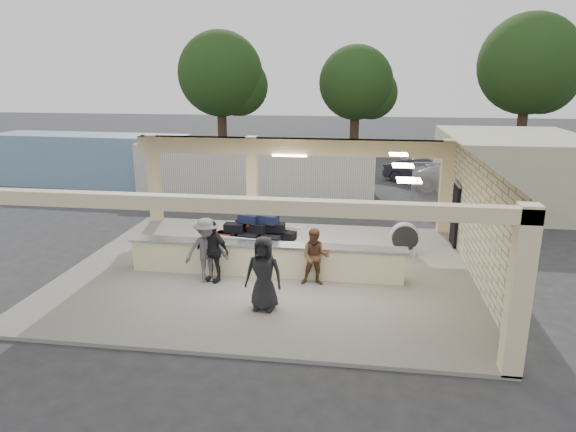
% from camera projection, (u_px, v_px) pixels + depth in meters
% --- Properties ---
extents(ground, '(120.00, 120.00, 0.00)m').
position_uv_depth(ground, '(269.00, 272.00, 15.70)').
color(ground, '#292A2C').
rests_on(ground, ground).
extents(pavilion, '(12.01, 10.00, 3.55)m').
position_uv_depth(pavilion, '(279.00, 224.00, 15.94)').
color(pavilion, slate).
rests_on(pavilion, ground).
extents(baggage_counter, '(8.20, 0.58, 0.98)m').
position_uv_depth(baggage_counter, '(265.00, 259.00, 15.07)').
color(baggage_counter, beige).
rests_on(baggage_counter, pavilion).
extents(luggage_cart, '(2.79, 1.99, 1.50)m').
position_uv_depth(luggage_cart, '(254.00, 236.00, 16.20)').
color(luggage_cart, silver).
rests_on(luggage_cart, pavilion).
extents(drum_fan, '(0.95, 0.53, 1.06)m').
position_uv_depth(drum_fan, '(405.00, 238.00, 16.81)').
color(drum_fan, silver).
rests_on(drum_fan, pavilion).
extents(baggage_handler, '(0.39, 0.67, 1.81)m').
position_uv_depth(baggage_handler, '(251.00, 231.00, 16.33)').
color(baggage_handler, '#D83E0B').
rests_on(baggage_handler, pavilion).
extents(passenger_a, '(0.82, 0.40, 1.64)m').
position_uv_depth(passenger_a, '(315.00, 257.00, 14.29)').
color(passenger_a, brown).
rests_on(passenger_a, pavilion).
extents(passenger_b, '(1.12, 0.71, 1.80)m').
position_uv_depth(passenger_b, '(212.00, 251.00, 14.54)').
color(passenger_b, black).
rests_on(passenger_b, pavilion).
extents(passenger_c, '(1.28, 0.88, 1.88)m').
position_uv_depth(passenger_c, '(207.00, 250.00, 14.48)').
color(passenger_c, '#4E4E53').
rests_on(passenger_c, pavilion).
extents(passenger_d, '(0.96, 0.45, 1.91)m').
position_uv_depth(passenger_d, '(264.00, 273.00, 12.76)').
color(passenger_d, black).
rests_on(passenger_d, pavilion).
extents(car_white_a, '(5.65, 3.45, 1.51)m').
position_uv_depth(car_white_a, '(467.00, 177.00, 26.26)').
color(car_white_a, silver).
rests_on(car_white_a, ground).
extents(car_white_b, '(5.43, 3.72, 1.61)m').
position_uv_depth(car_white_b, '(543.00, 175.00, 26.38)').
color(car_white_b, silver).
rests_on(car_white_b, ground).
extents(car_dark, '(4.14, 3.11, 1.32)m').
position_uv_depth(car_dark, '(421.00, 171.00, 28.23)').
color(car_dark, black).
rests_on(car_dark, ground).
extents(container_white, '(11.73, 2.46, 2.54)m').
position_uv_depth(container_white, '(256.00, 169.00, 25.48)').
color(container_white, silver).
rests_on(container_white, ground).
extents(container_blue, '(10.59, 2.93, 2.73)m').
position_uv_depth(container_blue, '(92.00, 160.00, 27.61)').
color(container_blue, '#7AA4C4').
rests_on(container_blue, ground).
extents(fence, '(12.06, 0.06, 2.03)m').
position_uv_depth(fence, '(552.00, 187.00, 22.46)').
color(fence, gray).
rests_on(fence, ground).
extents(tree_left, '(6.60, 6.30, 9.00)m').
position_uv_depth(tree_left, '(225.00, 77.00, 38.31)').
color(tree_left, '#382619').
rests_on(tree_left, ground).
extents(tree_mid, '(6.00, 5.60, 8.00)m').
position_uv_depth(tree_mid, '(360.00, 86.00, 38.98)').
color(tree_mid, '#382619').
rests_on(tree_mid, ground).
extents(tree_right, '(7.20, 7.00, 10.00)m').
position_uv_depth(tree_right, '(533.00, 68.00, 36.02)').
color(tree_right, '#382619').
rests_on(tree_right, ground).
extents(adjacent_building, '(6.00, 8.00, 3.20)m').
position_uv_depth(adjacent_building, '(512.00, 170.00, 23.48)').
color(adjacent_building, beige).
rests_on(adjacent_building, ground).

